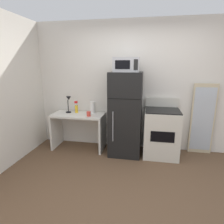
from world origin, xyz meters
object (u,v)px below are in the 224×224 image
Objects in this scene: spray_bottle at (76,108)px; oven_range at (161,133)px; leaning_mirror at (203,119)px; desk at (79,125)px; paper_towel_roll at (92,107)px; microwave at (126,65)px; coffee_mug at (89,114)px; desk_lamp at (69,102)px; refrigerator at (126,114)px.

oven_range reaches higher than spray_bottle.
leaning_mirror is at bearing 17.89° from oven_range.
leaning_mirror is at bearing 2.74° from spray_bottle.
desk is 4.45× the size of paper_towel_roll.
leaning_mirror reaches higher than paper_towel_roll.
coffee_mug is at bearing -175.40° from microwave.
desk is at bearing -54.33° from spray_bottle.
desk_lamp is 0.51m from paper_towel_roll.
desk_lamp is at bearing 174.13° from microwave.
coffee_mug is 2.24m from leaning_mirror.
oven_range reaches higher than desk.
spray_bottle is at bearing 175.69° from oven_range.
desk_lamp reaches higher than coffee_mug.
leaning_mirror is at bearing 3.51° from desk_lamp.
paper_towel_roll is at bearing 8.35° from desk_lamp.
desk is 0.97× the size of oven_range.
desk is at bearing 176.24° from microwave.
spray_bottle is (-0.35, -0.03, -0.02)m from paper_towel_roll.
refrigerator is at bearing -13.74° from paper_towel_roll.
desk is at bearing -14.95° from desk_lamp.
coffee_mug reaches higher than desk.
refrigerator is at bearing -2.55° from desk.
microwave is at bearing -168.93° from leaning_mirror.
desk_lamp reaches higher than oven_range.
spray_bottle reaches higher than desk.
oven_range reaches higher than paper_towel_roll.
desk_lamp is 1.47× the size of paper_towel_roll.
desk_lamp is 0.25× the size of leaning_mirror.
microwave reaches higher than refrigerator.
paper_towel_roll is at bearing -177.58° from leaning_mirror.
spray_bottle is 1.40m from microwave.
spray_bottle is (-0.07, 0.10, 0.33)m from desk.
spray_bottle is (0.15, 0.04, -0.14)m from desk_lamp.
desk is at bearing 155.13° from coffee_mug.
desk_lamp is 1.98m from oven_range.
coffee_mug is at bearing -91.04° from paper_towel_roll.
coffee_mug is at bearing -24.87° from desk.
microwave is (0.73, 0.06, 0.94)m from coffee_mug.
desk is 1.69m from oven_range.
oven_range reaches higher than coffee_mug.
spray_bottle is 0.18× the size of leaning_mirror.
refrigerator is (0.72, -0.18, -0.06)m from paper_towel_roll.
coffee_mug is (0.49, -0.18, -0.19)m from desk_lamp.
oven_range is at bearing 1.18° from refrigerator.
desk is 1.03m from refrigerator.
spray_bottle is at bearing 146.36° from coffee_mug.
coffee_mug is 0.40× the size of paper_towel_roll.
paper_towel_roll reaches higher than desk.
desk is 3.03× the size of desk_lamp.
refrigerator is 3.50× the size of microwave.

